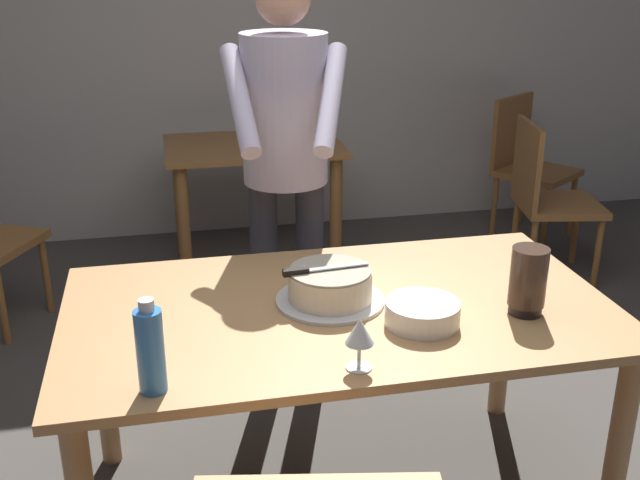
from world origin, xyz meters
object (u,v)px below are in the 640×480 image
(cake_on_platter, at_px, (330,287))
(background_table, at_px, (254,171))
(cake_knife, at_px, (308,270))
(background_chair_3, at_px, (547,195))
(hurricane_lamp, at_px, (528,280))
(person_cutting_cake, at_px, (285,149))
(plate_stack, at_px, (422,313))
(water_bottle, at_px, (150,350))
(wine_glass_near, at_px, (360,333))
(background_chair_0, at_px, (527,161))
(main_dining_table, at_px, (339,334))

(cake_on_platter, height_order, background_table, cake_on_platter)
(cake_knife, distance_m, background_chair_3, 2.36)
(cake_on_platter, bearing_deg, background_chair_3, 44.89)
(cake_on_platter, bearing_deg, hurricane_lamp, -19.53)
(background_table, xyz_separation_m, background_chair_3, (1.58, -0.52, -0.09))
(cake_on_platter, relative_size, hurricane_lamp, 1.62)
(hurricane_lamp, relative_size, person_cutting_cake, 0.12)
(plate_stack, bearing_deg, water_bottle, -165.46)
(wine_glass_near, distance_m, hurricane_lamp, 0.61)
(cake_on_platter, relative_size, cake_knife, 1.26)
(water_bottle, xyz_separation_m, background_chair_0, (2.37, 2.68, -0.37))
(cake_knife, xyz_separation_m, water_bottle, (-0.47, -0.39, -0.00))
(wine_glass_near, bearing_deg, plate_stack, 39.78)
(main_dining_table, relative_size, wine_glass_near, 11.69)
(cake_on_platter, xyz_separation_m, plate_stack, (0.23, -0.20, -0.02))
(background_table, bearing_deg, main_dining_table, -90.25)
(main_dining_table, bearing_deg, wine_glass_near, -95.64)
(cake_on_platter, distance_m, person_cutting_cake, 0.71)
(hurricane_lamp, height_order, background_table, hurricane_lamp)
(background_table, height_order, background_chair_3, background_chair_3)
(main_dining_table, xyz_separation_m, wine_glass_near, (-0.04, -0.38, 0.20))
(background_chair_0, bearing_deg, hurricane_lamp, -117.11)
(hurricane_lamp, relative_size, background_chair_0, 0.23)
(person_cutting_cake, distance_m, background_table, 1.56)
(main_dining_table, height_order, cake_knife, cake_knife)
(wine_glass_near, bearing_deg, background_chair_0, 55.56)
(cake_knife, height_order, hurricane_lamp, hurricane_lamp)
(main_dining_table, xyz_separation_m, background_table, (0.01, 2.16, -0.07))
(hurricane_lamp, bearing_deg, cake_knife, 163.09)
(plate_stack, relative_size, background_table, 0.22)
(water_bottle, relative_size, background_chair_3, 0.28)
(cake_knife, relative_size, background_chair_0, 0.30)
(main_dining_table, relative_size, background_table, 1.68)
(plate_stack, xyz_separation_m, background_chair_0, (1.60, 2.48, -0.29))
(cake_knife, bearing_deg, wine_glass_near, -81.83)
(wine_glass_near, height_order, background_table, wine_glass_near)
(background_table, bearing_deg, person_cutting_cake, -92.22)
(background_table, distance_m, background_chair_0, 1.81)
(plate_stack, bearing_deg, hurricane_lamp, 0.39)
(background_table, bearing_deg, hurricane_lamp, -77.25)
(plate_stack, distance_m, wine_glass_near, 0.33)
(cake_on_platter, height_order, person_cutting_cake, person_cutting_cake)
(plate_stack, distance_m, background_chair_0, 2.97)
(cake_knife, distance_m, background_chair_0, 3.00)
(main_dining_table, bearing_deg, cake_knife, 167.45)
(cake_knife, xyz_separation_m, background_chair_0, (1.90, 2.29, -0.37))
(water_bottle, distance_m, background_chair_0, 3.60)
(cake_knife, bearing_deg, main_dining_table, -12.55)
(person_cutting_cake, height_order, background_chair_0, person_cutting_cake)
(wine_glass_near, xyz_separation_m, water_bottle, (-0.53, 0.00, 0.01))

